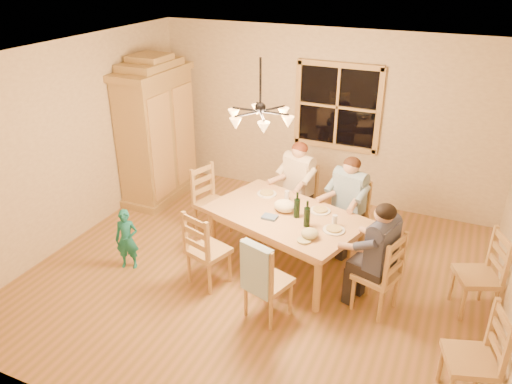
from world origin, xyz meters
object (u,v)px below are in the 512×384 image
at_px(armoire, 157,134).
at_px(dining_table, 285,221).
at_px(adult_slate_man, 380,245).
at_px(chair_spare_front, 467,373).
at_px(chair_far_right, 346,229).
at_px(chair_near_right, 268,292).
at_px(adult_woman, 298,176).
at_px(child, 127,239).
at_px(chair_far_left, 297,210).
at_px(chair_near_left, 209,261).
at_px(chair_end_left, 213,214).
at_px(chair_end_right, 375,286).
at_px(wine_bottle_b, 307,214).
at_px(chandelier, 260,116).
at_px(adult_plaid_man, 349,193).
at_px(chair_spare_back, 474,288).
at_px(wine_bottle_a, 297,205).

relative_size(armoire, dining_table, 1.09).
distance_m(adult_slate_man, chair_spare_front, 1.49).
bearing_deg(chair_far_right, chair_near_right, 93.37).
distance_m(adult_woman, child, 2.47).
distance_m(chair_far_left, chair_far_right, 0.83).
bearing_deg(child, chair_near_left, -13.86).
relative_size(chair_far_left, chair_end_left, 1.00).
height_order(chair_far_right, adult_woman, adult_woman).
xyz_separation_m(chair_near_left, adult_woman, (0.52, 1.68, 0.54)).
bearing_deg(chair_end_right, chair_far_right, 46.64).
bearing_deg(child, chair_far_left, 27.68).
relative_size(chair_far_right, wine_bottle_b, 3.00).
bearing_deg(chair_far_right, adult_slate_man, 136.64).
relative_size(chair_near_left, chair_end_right, 1.00).
bearing_deg(chair_spare_front, adult_woman, 28.90).
height_order(chandelier, adult_woman, chandelier).
bearing_deg(adult_slate_man, chair_end_right, 110.61).
xyz_separation_m(chair_far_left, adult_woman, (0.00, 0.00, 0.54)).
xyz_separation_m(chair_end_right, adult_slate_man, (0.00, 0.00, 0.54)).
relative_size(chair_near_left, chair_near_right, 1.00).
bearing_deg(child, chair_near_right, -24.60).
bearing_deg(adult_plaid_man, dining_table, 67.62).
height_order(armoire, chair_far_left, armoire).
relative_size(armoire, chair_spare_back, 2.32).
height_order(chair_end_right, chair_spare_back, same).
distance_m(chair_far_left, wine_bottle_b, 1.42).
bearing_deg(adult_slate_man, wine_bottle_a, 88.69).
bearing_deg(chandelier, chair_end_right, -2.08).
xyz_separation_m(chair_far_left, chair_end_left, (-1.05, -0.60, 0.00)).
distance_m(chandelier, chair_end_left, 2.17).
distance_m(chair_far_left, chair_spare_front, 3.35).
height_order(adult_woman, adult_plaid_man, same).
bearing_deg(dining_table, adult_slate_man, -17.04).
distance_m(chair_end_right, wine_bottle_b, 1.11).
bearing_deg(chair_end_right, chair_end_left, 90.00).
xyz_separation_m(chandelier, dining_table, (0.20, 0.33, -1.42)).
bearing_deg(chair_near_left, chair_near_right, 0.00).
distance_m(chair_near_left, adult_plaid_man, 2.02).
xyz_separation_m(chair_end_right, adult_woman, (-1.42, 1.36, 0.54)).
xyz_separation_m(chair_end_right, adult_plaid_man, (-0.63, 1.11, 0.54)).
distance_m(chair_near_right, wine_bottle_b, 1.02).
relative_size(wine_bottle_a, chair_spare_back, 0.33).
relative_size(dining_table, adult_slate_man, 2.42).
bearing_deg(chair_far_left, chair_far_right, 180.00).
height_order(dining_table, chair_far_right, chair_far_right).
xyz_separation_m(chair_near_right, chair_spare_front, (2.06, -0.35, 0.00)).
distance_m(chair_far_right, adult_plaid_man, 0.54).
bearing_deg(wine_bottle_a, chair_far_left, 108.88).
distance_m(chair_far_left, chair_end_left, 1.21).
relative_size(chandelier, chair_spare_front, 0.78).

